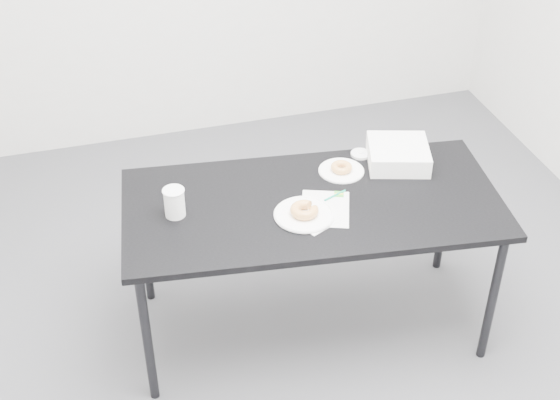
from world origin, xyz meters
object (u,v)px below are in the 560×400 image
object	(u,v)px
donut_near	(304,210)
coffee_cup	(174,202)
plate_far	(341,171)
scorecard	(325,209)
donut_far	(341,167)
plate_near	(304,215)
table	(312,212)
bakery_box	(398,154)
pen	(335,195)

from	to	relation	value
donut_near	coffee_cup	xyz separation A→B (m)	(-0.51, 0.15, 0.03)
coffee_cup	plate_far	bearing A→B (deg)	8.70
scorecard	donut_far	xyz separation A→B (m)	(0.16, 0.25, 0.02)
scorecard	plate_far	distance (m)	0.30
plate_far	coffee_cup	size ratio (longest dim) A/B	1.60
plate_near	donut_far	distance (m)	0.38
table	donut_far	distance (m)	0.28
table	scorecard	world-z (taller)	scorecard
bakery_box	pen	bearing A→B (deg)	-137.87
donut_far	bakery_box	xyz separation A→B (m)	(0.27, -0.00, 0.02)
scorecard	donut_far	bearing A→B (deg)	77.37
plate_near	donut_near	xyz separation A→B (m)	(-0.00, 0.00, 0.02)
donut_far	table	bearing A→B (deg)	-136.71
donut_far	bakery_box	size ratio (longest dim) A/B	0.36
scorecard	bakery_box	distance (m)	0.50
donut_far	bakery_box	distance (m)	0.27
donut_far	bakery_box	world-z (taller)	bakery_box
plate_near	plate_far	world-z (taller)	plate_near
donut_near	plate_far	distance (m)	0.38
pen	coffee_cup	distance (m)	0.69
scorecard	pen	bearing A→B (deg)	66.68
pen	plate_far	distance (m)	0.20
donut_far	coffee_cup	distance (m)	0.78
pen	plate_near	world-z (taller)	same
table	scorecard	xyz separation A→B (m)	(0.03, -0.07, 0.06)
pen	plate_near	xyz separation A→B (m)	(-0.17, -0.10, 0.00)
plate_near	donut_far	world-z (taller)	donut_far
donut_near	coffee_cup	world-z (taller)	coffee_cup
plate_far	plate_near	bearing A→B (deg)	-133.74
plate_near	donut_far	size ratio (longest dim) A/B	2.64
donut_near	coffee_cup	bearing A→B (deg)	163.39
pen	bakery_box	world-z (taller)	bakery_box
table	plate_near	distance (m)	0.13
plate_far	donut_far	size ratio (longest dim) A/B	2.13
scorecard	plate_far	size ratio (longest dim) A/B	1.24
plate_far	donut_far	bearing A→B (deg)	0.00
plate_far	bakery_box	world-z (taller)	bakery_box
table	coffee_cup	world-z (taller)	coffee_cup
donut_far	plate_near	bearing A→B (deg)	-133.74
plate_near	donut_near	bearing A→B (deg)	165.96
plate_near	bakery_box	world-z (taller)	bakery_box
table	pen	bearing A→B (deg)	10.71
scorecard	bakery_box	size ratio (longest dim) A/B	0.95
donut_far	coffee_cup	size ratio (longest dim) A/B	0.75
donut_far	bakery_box	bearing A→B (deg)	-0.56
table	plate_near	size ratio (longest dim) A/B	6.65
table	donut_near	bearing A→B (deg)	-119.79
coffee_cup	bakery_box	size ratio (longest dim) A/B	0.48
plate_near	plate_far	xyz separation A→B (m)	(0.26, 0.27, -0.00)
donut_far	scorecard	bearing A→B (deg)	-122.89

